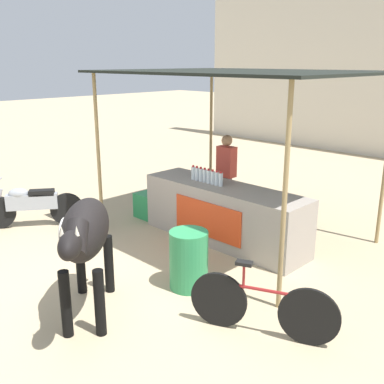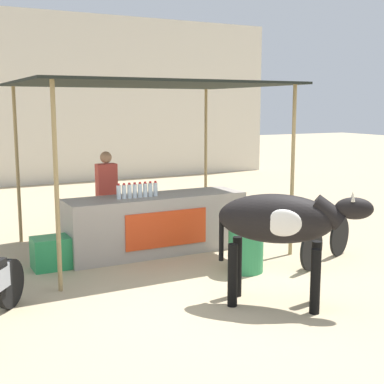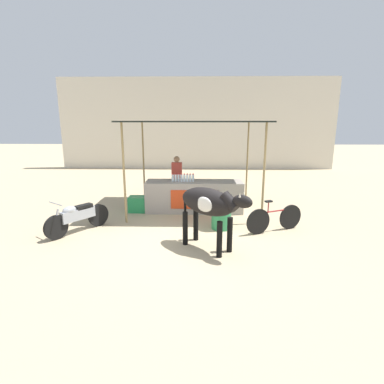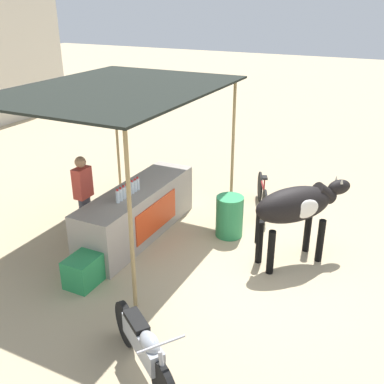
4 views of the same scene
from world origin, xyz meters
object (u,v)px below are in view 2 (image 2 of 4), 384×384
Objects in this scene: stall_counter at (157,224)px; water_barrel at (246,245)px; vendor_behind_counter at (107,198)px; cow at (281,223)px; cooler_box at (53,253)px; bicycle_leaning at (326,241)px.

stall_counter reaches higher than water_barrel.
vendor_behind_counter reaches higher than cow.
cooler_box is at bearing -143.48° from vendor_behind_counter.
bicycle_leaning is (2.68, -2.52, -0.50)m from vendor_behind_counter.
vendor_behind_counter is at bearing 36.52° from cooler_box.
vendor_behind_counter is at bearing 120.07° from water_barrel.
stall_counter is 1.95× the size of bicycle_leaning.
cow is 1.05× the size of bicycle_leaning.
cow reaches higher than stall_counter.
cooler_box is 2.89m from water_barrel.
water_barrel is at bearing -64.56° from stall_counter.
bicycle_leaning is (3.83, -1.67, 0.11)m from cooler_box.
cooler_box is (-1.74, -0.10, -0.24)m from stall_counter.
bicycle_leaning is at bearing -8.85° from water_barrel.
stall_counter is 1.86× the size of cow.
stall_counter is at bearing 97.45° from cow.
cow reaches higher than cooler_box.
bicycle_leaning is (1.71, 1.11, -0.69)m from cow.
vendor_behind_counter is 1.02× the size of cow.
cow is (0.97, -3.63, 0.18)m from vendor_behind_counter.
cow is at bearing -82.55° from stall_counter.
stall_counter is 1.03m from vendor_behind_counter.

